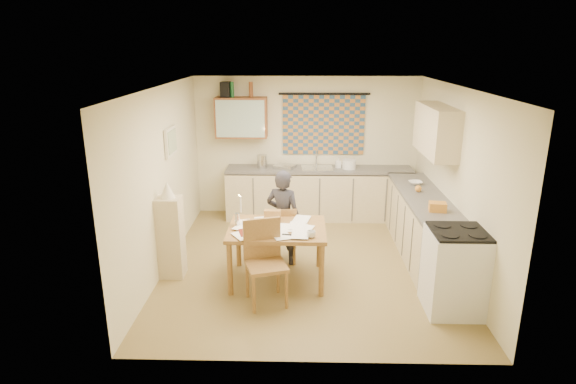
{
  "coord_description": "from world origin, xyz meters",
  "views": [
    {
      "loc": [
        -0.12,
        -6.33,
        3.03
      ],
      "look_at": [
        -0.28,
        0.2,
        1.02
      ],
      "focal_mm": 30.0,
      "sensor_mm": 36.0,
      "label": 1
    }
  ],
  "objects_px": {
    "person": "(283,217)",
    "dining_table": "(277,254)",
    "shelf_stand": "(171,237)",
    "chair_far": "(282,244)",
    "counter_back": "(319,194)",
    "counter_right": "(425,230)",
    "stove": "(455,271)"
  },
  "relations": [
    {
      "from": "counter_back",
      "to": "shelf_stand",
      "type": "relative_size",
      "value": 2.97
    },
    {
      "from": "person",
      "to": "chair_far",
      "type": "bearing_deg",
      "value": -20.78
    },
    {
      "from": "chair_far",
      "to": "person",
      "type": "relative_size",
      "value": 0.61
    },
    {
      "from": "shelf_stand",
      "to": "person",
      "type": "bearing_deg",
      "value": 17.19
    },
    {
      "from": "stove",
      "to": "shelf_stand",
      "type": "xyz_separation_m",
      "value": [
        -3.54,
        0.8,
        0.05
      ]
    },
    {
      "from": "shelf_stand",
      "to": "chair_far",
      "type": "bearing_deg",
      "value": 18.22
    },
    {
      "from": "counter_back",
      "to": "person",
      "type": "distance_m",
      "value": 1.99
    },
    {
      "from": "stove",
      "to": "shelf_stand",
      "type": "bearing_deg",
      "value": 167.27
    },
    {
      "from": "dining_table",
      "to": "counter_right",
      "type": "bearing_deg",
      "value": 19.04
    },
    {
      "from": "person",
      "to": "shelf_stand",
      "type": "xyz_separation_m",
      "value": [
        -1.49,
        -0.46,
        -0.13
      ]
    },
    {
      "from": "stove",
      "to": "dining_table",
      "type": "height_order",
      "value": "stove"
    },
    {
      "from": "counter_back",
      "to": "shelf_stand",
      "type": "height_order",
      "value": "shelf_stand"
    },
    {
      "from": "counter_right",
      "to": "chair_far",
      "type": "height_order",
      "value": "counter_right"
    },
    {
      "from": "counter_back",
      "to": "stove",
      "type": "distance_m",
      "value": 3.48
    },
    {
      "from": "counter_right",
      "to": "shelf_stand",
      "type": "height_order",
      "value": "shelf_stand"
    },
    {
      "from": "counter_right",
      "to": "shelf_stand",
      "type": "distance_m",
      "value": 3.6
    },
    {
      "from": "dining_table",
      "to": "chair_far",
      "type": "height_order",
      "value": "chair_far"
    },
    {
      "from": "dining_table",
      "to": "chair_far",
      "type": "xyz_separation_m",
      "value": [
        0.04,
        0.58,
        -0.12
      ]
    },
    {
      "from": "stove",
      "to": "dining_table",
      "type": "relative_size",
      "value": 0.8
    },
    {
      "from": "chair_far",
      "to": "person",
      "type": "distance_m",
      "value": 0.43
    },
    {
      "from": "counter_back",
      "to": "shelf_stand",
      "type": "xyz_separation_m",
      "value": [
        -2.07,
        -2.36,
        0.1
      ]
    },
    {
      "from": "shelf_stand",
      "to": "dining_table",
      "type": "bearing_deg",
      "value": -3.86
    },
    {
      "from": "chair_far",
      "to": "dining_table",
      "type": "bearing_deg",
      "value": 76.82
    },
    {
      "from": "counter_right",
      "to": "dining_table",
      "type": "height_order",
      "value": "counter_right"
    },
    {
      "from": "counter_right",
      "to": "stove",
      "type": "relative_size",
      "value": 2.93
    },
    {
      "from": "stove",
      "to": "dining_table",
      "type": "xyz_separation_m",
      "value": [
        -2.11,
        0.7,
        -0.12
      ]
    },
    {
      "from": "counter_right",
      "to": "stove",
      "type": "height_order",
      "value": "stove"
    },
    {
      "from": "counter_right",
      "to": "stove",
      "type": "distance_m",
      "value": 1.42
    },
    {
      "from": "dining_table",
      "to": "chair_far",
      "type": "bearing_deg",
      "value": 86.68
    },
    {
      "from": "person",
      "to": "counter_back",
      "type": "bearing_deg",
      "value": -87.19
    },
    {
      "from": "counter_right",
      "to": "dining_table",
      "type": "bearing_deg",
      "value": -161.18
    },
    {
      "from": "person",
      "to": "dining_table",
      "type": "bearing_deg",
      "value": 103.52
    }
  ]
}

